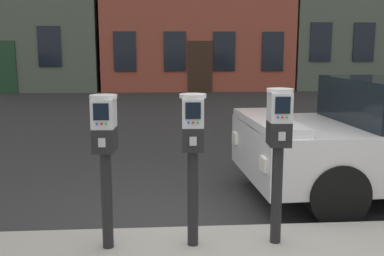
{
  "coord_description": "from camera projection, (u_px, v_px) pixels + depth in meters",
  "views": [
    {
      "loc": [
        -0.61,
        -3.74,
        1.76
      ],
      "look_at": [
        -0.35,
        -0.09,
        1.12
      ],
      "focal_mm": 42.1,
      "sensor_mm": 36.0,
      "label": 1
    }
  ],
  "objects": [
    {
      "name": "parking_meter_end_of_row",
      "position": [
        279.0,
        138.0,
        3.67
      ],
      "size": [
        0.23,
        0.26,
        1.31
      ],
      "rotation": [
        0.0,
        0.0,
        -1.63
      ],
      "color": "black",
      "rests_on": "sidewalk_slab"
    },
    {
      "name": "parking_meter_near_kerb",
      "position": [
        105.0,
        144.0,
        3.58
      ],
      "size": [
        0.23,
        0.26,
        1.27
      ],
      "rotation": [
        0.0,
        0.0,
        -1.63
      ],
      "color": "black",
      "rests_on": "sidewalk_slab"
    },
    {
      "name": "parking_meter_twin_adjacent",
      "position": [
        193.0,
        143.0,
        3.63
      ],
      "size": [
        0.23,
        0.26,
        1.27
      ],
      "rotation": [
        0.0,
        0.0,
        -1.63
      ],
      "color": "black",
      "rests_on": "sidewalk_slab"
    },
    {
      "name": "ground_plane",
      "position": [
        231.0,
        249.0,
        4.02
      ],
      "size": [
        160.0,
        160.0,
        0.0
      ],
      "primitive_type": "plane",
      "color": "#28282B"
    }
  ]
}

